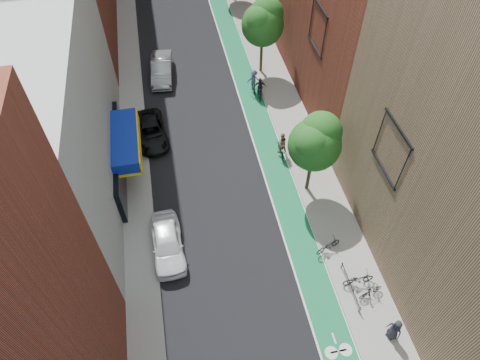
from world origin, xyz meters
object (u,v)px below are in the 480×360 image
parked_car_white (167,243)px  cyclist_lane_mid (260,91)px  cyclist_lane_far (253,82)px  pedestrian (395,329)px  parked_car_black (151,131)px  parked_car_silver (162,69)px  cyclist_lane_near (281,147)px

parked_car_white → cyclist_lane_mid: (8.96, 13.37, -0.03)m
cyclist_lane_far → pedestrian: (2.67, -22.18, 0.07)m
parked_car_black → parked_car_silver: (1.47, 7.69, 0.15)m
parked_car_silver → cyclist_lane_far: cyclist_lane_far is taller
parked_car_silver → cyclist_lane_far: (7.46, -3.62, 0.11)m
parked_car_black → pedestrian: 21.51m
parked_car_black → pedestrian: (11.60, -18.11, 0.32)m
parked_car_silver → cyclist_lane_near: cyclist_lane_near is taller
parked_car_white → cyclist_lane_mid: cyclist_lane_mid is taller
cyclist_lane_near → cyclist_lane_far: cyclist_lane_far is taller
cyclist_lane_near → parked_car_white: bearing=38.8°
parked_car_white → parked_car_black: 10.32m
pedestrian → cyclist_lane_mid: bearing=162.1°
parked_car_white → cyclist_lane_far: size_ratio=2.22×
parked_car_silver → pedestrian: size_ratio=2.95×
cyclist_lane_near → cyclist_lane_mid: 6.80m
cyclist_lane_far → pedestrian: cyclist_lane_far is taller
pedestrian → parked_car_silver: bearing=177.4°
cyclist_lane_mid → parked_car_black: bearing=31.7°
parked_car_white → parked_car_silver: parked_car_silver is taller
cyclist_lane_mid → pedestrian: (2.30, -21.17, 0.23)m
cyclist_lane_near → cyclist_lane_far: bearing=-84.8°
cyclist_lane_near → pedestrian: cyclist_lane_near is taller
parked_car_white → parked_car_silver: size_ratio=0.93×
cyclist_lane_near → cyclist_lane_mid: size_ratio=1.04×
parked_car_white → cyclist_lane_near: size_ratio=2.24×
parked_car_white → parked_car_black: bearing=89.8°
parked_car_white → parked_car_black: (-0.34, 10.31, -0.12)m
parked_car_silver → cyclist_lane_mid: (7.83, -4.63, -0.06)m
cyclist_lane_mid → parked_car_white: bearing=69.7°
parked_car_silver → cyclist_lane_mid: cyclist_lane_mid is taller
parked_car_black → parked_car_silver: bearing=74.3°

